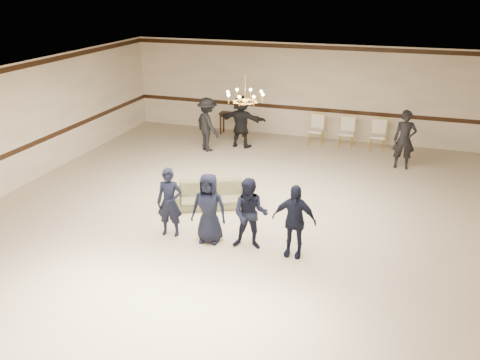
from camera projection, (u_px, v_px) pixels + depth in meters
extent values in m
cube|color=#C5B197|center=(231.00, 220.00, 11.50)|extent=(12.00, 14.00, 0.01)
cube|color=black|center=(230.00, 81.00, 10.29)|extent=(12.00, 14.00, 0.01)
cube|color=beige|center=(299.00, 91.00, 17.05)|extent=(12.00, 0.01, 3.20)
cube|color=beige|center=(9.00, 130.00, 12.65)|extent=(0.01, 14.00, 3.20)
cube|color=black|center=(298.00, 108.00, 17.26)|extent=(12.00, 0.02, 0.14)
cube|color=black|center=(301.00, 47.00, 16.48)|extent=(12.00, 0.02, 0.14)
imported|color=black|center=(170.00, 202.00, 10.57)|extent=(0.61, 0.45, 1.52)
imported|color=black|center=(209.00, 208.00, 10.30)|extent=(0.79, 0.55, 1.52)
imported|color=black|center=(250.00, 214.00, 10.04)|extent=(0.81, 0.67, 1.52)
imported|color=black|center=(294.00, 221.00, 9.77)|extent=(0.89, 0.37, 1.52)
imported|color=#676745|center=(212.00, 194.00, 12.12)|extent=(2.17, 1.58, 0.59)
imported|color=black|center=(208.00, 125.00, 15.83)|extent=(1.27, 1.19, 1.73)
imported|color=black|center=(241.00, 121.00, 16.18)|extent=(1.63, 0.63, 1.73)
imported|color=black|center=(405.00, 140.00, 14.33)|extent=(0.64, 0.44, 1.73)
cube|color=black|center=(233.00, 124.00, 17.62)|extent=(0.97, 0.45, 0.79)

